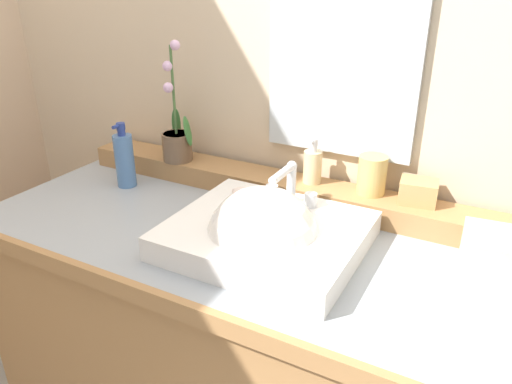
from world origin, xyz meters
TOP-DOWN VIEW (x-y plane):
  - wall_back at (0.00, 0.42)m, footprint 3.07×0.20m
  - vanity_cabinet at (0.00, -0.00)m, footprint 1.44×0.63m
  - back_ledge at (0.00, 0.24)m, footprint 1.36×0.12m
  - sink_basin at (0.07, -0.05)m, footprint 0.45×0.39m
  - soap_bar at (-0.05, 0.07)m, footprint 0.07×0.04m
  - potted_plant at (-0.37, 0.22)m, footprint 0.11×0.11m
  - soap_dispenser at (0.07, 0.25)m, footprint 0.05×0.05m
  - tumbler_cup at (0.23, 0.25)m, footprint 0.08×0.08m
  - trinket_box at (0.36, 0.25)m, footprint 0.10×0.09m
  - lotion_bottle at (-0.48, 0.09)m, footprint 0.06×0.06m
  - tissue_box at (0.56, 0.04)m, footprint 0.14×0.14m
  - mirror at (0.11, 0.31)m, footprint 0.41×0.02m

SIDE VIEW (x-z plane):
  - vanity_cabinet at x=0.00m, z-range 0.00..0.83m
  - sink_basin at x=0.07m, z-range 0.70..0.99m
  - back_ledge at x=0.00m, z-range 0.82..0.89m
  - tissue_box at x=0.56m, z-range 0.82..0.95m
  - soap_bar at x=-0.05m, z-range 0.89..0.91m
  - lotion_bottle at x=-0.48m, z-range 0.81..1.01m
  - trinket_box at x=0.36m, z-range 0.89..0.95m
  - soap_dispenser at x=0.07m, z-range 0.87..1.00m
  - tumbler_cup at x=0.23m, z-range 0.89..0.99m
  - potted_plant at x=-0.37m, z-range 0.78..1.14m
  - mirror at x=0.11m, z-range 0.97..1.50m
  - wall_back at x=0.00m, z-range 0.00..2.61m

